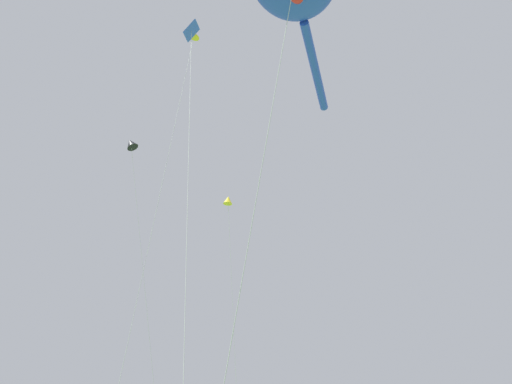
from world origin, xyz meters
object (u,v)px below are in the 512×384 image
at_px(small_kite_box_yellow, 131,146).
at_px(small_kite_stunt_black, 190,52).
at_px(small_kite_tiny_distant, 228,203).
at_px(small_kite_bird_shape, 191,51).

bearing_deg(small_kite_box_yellow, small_kite_stunt_black, -150.12).
xyz_separation_m(small_kite_tiny_distant, small_kite_box_yellow, (-6.49, 1.26, 2.53)).
relative_size(small_kite_stunt_black, small_kite_tiny_distant, 1.31).
distance_m(small_kite_tiny_distant, small_kite_bird_shape, 13.74).
relative_size(small_kite_box_yellow, small_kite_bird_shape, 1.10).
bearing_deg(small_kite_bird_shape, small_kite_box_yellow, -39.56).
bearing_deg(small_kite_tiny_distant, small_kite_bird_shape, -135.16).
bearing_deg(small_kite_stunt_black, small_kite_box_yellow, -92.60).
bearing_deg(small_kite_box_yellow, small_kite_bird_shape, -161.96).
distance_m(small_kite_stunt_black, small_kite_bird_shape, 7.93).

